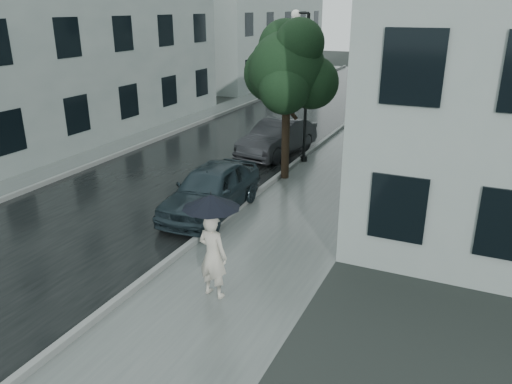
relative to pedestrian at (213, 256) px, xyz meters
The scene contains 15 objects.
ground 1.36m from the pedestrian, 93.49° to the left, with size 120.00×120.00×0.00m, color black.
sidewalk 13.03m from the pedestrian, 89.17° to the left, with size 3.50×60.00×0.01m, color slate.
kerb_near 13.13m from the pedestrian, 97.17° to the left, with size 0.15×60.00×0.15m, color slate.
asphalt_road 14.01m from the pedestrian, 111.56° to the left, with size 6.85×60.00×0.00m, color black.
kerb_far 15.63m from the pedestrian, 123.60° to the left, with size 0.15×60.00×0.15m, color slate.
sidewalk_far 16.16m from the pedestrian, 126.33° to the left, with size 1.70×60.00×0.01m, color #4C5451.
building_near 21.50m from the pedestrian, 75.22° to the left, with size 7.02×36.00×9.00m.
building_far_a 16.94m from the pedestrian, 146.95° to the left, with size 7.02×20.00×9.50m.
building_far_b 34.09m from the pedestrian, 114.05° to the left, with size 7.02×18.00×8.00m.
pedestrian is the anchor object (origin of this frame).
umbrella 1.21m from the pedestrian, 61.96° to the right, with size 1.52×1.52×1.39m.
street_tree 8.53m from the pedestrian, 100.42° to the left, with size 3.35×3.04×5.42m.
lamp_post 10.42m from the pedestrian, 99.35° to the left, with size 0.83×0.42×5.62m.
car_near 4.55m from the pedestrian, 119.81° to the left, with size 1.71×4.25×1.45m, color #1C2A30.
car_far 10.80m from the pedestrian, 105.08° to the left, with size 1.50×4.31×1.42m, color #242629.
Camera 1 is at (4.65, -8.94, 5.73)m, focal length 35.00 mm.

